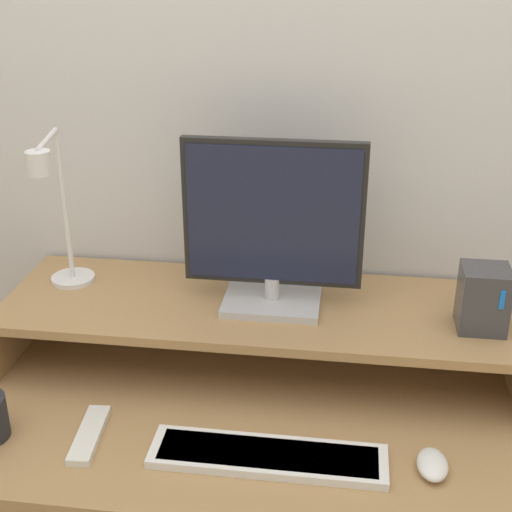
# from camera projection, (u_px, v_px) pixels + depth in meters

# --- Properties ---
(wall_back) EXTENTS (6.00, 0.05, 2.50)m
(wall_back) POSITION_uv_depth(u_px,v_px,m) (271.00, 137.00, 1.73)
(wall_back) COLOR silver
(wall_back) RESTS_ON ground_plane
(desk) EXTENTS (1.20, 0.72, 0.76)m
(desk) POSITION_uv_depth(u_px,v_px,m) (248.00, 479.00, 1.67)
(desk) COLOR #A87F51
(desk) RESTS_ON ground_plane
(monitor_shelf) EXTENTS (1.20, 0.38, 0.16)m
(monitor_shelf) POSITION_uv_depth(u_px,v_px,m) (258.00, 312.00, 1.68)
(monitor_shelf) COLOR #A87F51
(monitor_shelf) RESTS_ON desk
(monitor) EXTENTS (0.41, 0.17, 0.39)m
(monitor) POSITION_uv_depth(u_px,v_px,m) (273.00, 228.00, 1.59)
(monitor) COLOR #BCBCC1
(monitor) RESTS_ON monitor_shelf
(desk_lamp) EXTENTS (0.11, 0.25, 0.39)m
(desk_lamp) POSITION_uv_depth(u_px,v_px,m) (58.00, 218.00, 1.63)
(desk_lamp) COLOR silver
(desk_lamp) RESTS_ON monitor_shelf
(router_dock) EXTENTS (0.10, 0.10, 0.14)m
(router_dock) POSITION_uv_depth(u_px,v_px,m) (483.00, 299.00, 1.54)
(router_dock) COLOR #3D3D42
(router_dock) RESTS_ON monitor_shelf
(keyboard) EXTENTS (0.47, 0.12, 0.02)m
(keyboard) POSITION_uv_depth(u_px,v_px,m) (268.00, 456.00, 1.40)
(keyboard) COLOR white
(keyboard) RESTS_ON desk
(mouse) EXTENTS (0.06, 0.09, 0.03)m
(mouse) POSITION_uv_depth(u_px,v_px,m) (432.00, 465.00, 1.37)
(mouse) COLOR white
(mouse) RESTS_ON desk
(remote_control) EXTENTS (0.06, 0.18, 0.02)m
(remote_control) POSITION_uv_depth(u_px,v_px,m) (89.00, 435.00, 1.46)
(remote_control) COLOR white
(remote_control) RESTS_ON desk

